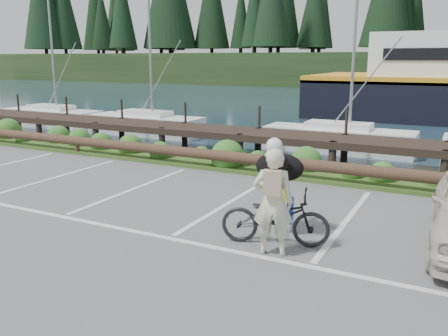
{
  "coord_description": "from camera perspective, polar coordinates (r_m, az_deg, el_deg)",
  "views": [
    {
      "loc": [
        4.5,
        -7.02,
        3.14
      ],
      "look_at": [
        0.49,
        0.79,
        1.1
      ],
      "focal_mm": 38.0,
      "sensor_mm": 36.0,
      "label": 1
    }
  ],
  "objects": [
    {
      "name": "ground",
      "position": [
        8.91,
        -5.17,
        -7.61
      ],
      "size": [
        72.0,
        72.0,
        0.0
      ],
      "primitive_type": "plane",
      "color": "#58585A"
    },
    {
      "name": "harbor_backdrop",
      "position": [
        85.65,
        24.79,
        9.79
      ],
      "size": [
        170.0,
        160.0,
        30.0
      ],
      "color": "#1C3243",
      "rests_on": "ground"
    },
    {
      "name": "vegetation_strip",
      "position": [
        13.48,
        6.92,
        -0.28
      ],
      "size": [
        34.0,
        1.6,
        0.1
      ],
      "primitive_type": "cube",
      "color": "#3D5B21",
      "rests_on": "ground"
    },
    {
      "name": "log_rail",
      "position": [
        12.85,
        5.83,
        -1.14
      ],
      "size": [
        32.0,
        0.3,
        0.6
      ],
      "primitive_type": null,
      "color": "#443021",
      "rests_on": "ground"
    },
    {
      "name": "bicycle",
      "position": [
        8.18,
        6.17,
        -5.92
      ],
      "size": [
        1.96,
        1.12,
        0.98
      ],
      "primitive_type": "imported",
      "rotation": [
        0.0,
        0.0,
        1.84
      ],
      "color": "black",
      "rests_on": "ground"
    },
    {
      "name": "cyclist",
      "position": [
        7.65,
        5.92,
        -4.08
      ],
      "size": [
        0.74,
        0.59,
        1.79
      ],
      "primitive_type": "imported",
      "rotation": [
        0.0,
        0.0,
        3.41
      ],
      "color": "beige",
      "rests_on": "ground"
    },
    {
      "name": "dog",
      "position": [
        8.55,
        6.69,
        0.12
      ],
      "size": [
        0.67,
        0.99,
        0.52
      ],
      "primitive_type": "ellipsoid",
      "rotation": [
        0.0,
        0.0,
        1.84
      ],
      "color": "black",
      "rests_on": "bicycle"
    }
  ]
}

